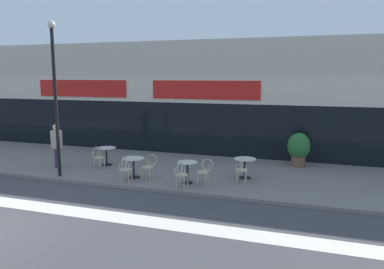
% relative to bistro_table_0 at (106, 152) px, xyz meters
% --- Properties ---
extents(sidewalk_slab, '(40.00, 5.50, 0.12)m').
position_rel_bistro_table_0_xyz_m(sidewalk_slab, '(0.03, 0.38, -0.58)').
color(sidewalk_slab, slate).
rests_on(sidewalk_slab, ground).
extents(storefront_facade, '(40.00, 4.06, 5.35)m').
position_rel_bistro_table_0_xyz_m(storefront_facade, '(0.03, 5.09, 2.02)').
color(storefront_facade, beige).
rests_on(storefront_facade, ground).
extents(bike_lane_stripe, '(36.00, 0.70, 0.01)m').
position_rel_bistro_table_0_xyz_m(bike_lane_stripe, '(0.03, -4.70, -0.64)').
color(bike_lane_stripe, silver).
rests_on(bike_lane_stripe, ground).
extents(bistro_table_0, '(0.78, 0.78, 0.72)m').
position_rel_bistro_table_0_xyz_m(bistro_table_0, '(0.00, 0.00, 0.00)').
color(bistro_table_0, black).
rests_on(bistro_table_0, sidewalk_slab).
extents(bistro_table_1, '(0.78, 0.78, 0.72)m').
position_rel_bistro_table_0_xyz_m(bistro_table_1, '(1.96, -1.38, -0.00)').
color(bistro_table_1, black).
rests_on(bistro_table_1, sidewalk_slab).
extents(bistro_table_2, '(0.67, 0.67, 0.75)m').
position_rel_bistro_table_0_xyz_m(bistro_table_2, '(4.02, -1.42, 0.01)').
color(bistro_table_2, black).
rests_on(bistro_table_2, sidewalk_slab).
extents(bistro_table_3, '(0.79, 0.79, 0.72)m').
position_rel_bistro_table_0_xyz_m(bistro_table_3, '(5.77, -0.18, -0.00)').
color(bistro_table_3, black).
rests_on(bistro_table_3, sidewalk_slab).
extents(cafe_chair_0_near, '(0.41, 0.58, 0.90)m').
position_rel_bistro_table_0_xyz_m(cafe_chair_0_near, '(-0.00, -0.63, -0.01)').
color(cafe_chair_0_near, beige).
rests_on(cafe_chair_0_near, sidewalk_slab).
extents(cafe_chair_1_near, '(0.44, 0.59, 0.90)m').
position_rel_bistro_table_0_xyz_m(cafe_chair_1_near, '(1.96, -2.01, -0.01)').
color(cafe_chair_1_near, beige).
rests_on(cafe_chair_1_near, sidewalk_slab).
extents(cafe_chair_1_side, '(0.59, 0.43, 0.90)m').
position_rel_bistro_table_0_xyz_m(cafe_chair_1_side, '(2.58, -1.38, -0.01)').
color(cafe_chair_1_side, beige).
rests_on(cafe_chair_1_side, sidewalk_slab).
extents(cafe_chair_2_near, '(0.43, 0.59, 0.90)m').
position_rel_bistro_table_0_xyz_m(cafe_chair_2_near, '(4.02, -2.04, -0.01)').
color(cafe_chair_2_near, beige).
rests_on(cafe_chair_2_near, sidewalk_slab).
extents(cafe_chair_2_side, '(0.58, 0.42, 0.90)m').
position_rel_bistro_table_0_xyz_m(cafe_chair_2_side, '(4.65, -1.42, -0.01)').
color(cafe_chair_2_side, beige).
rests_on(cafe_chair_2_side, sidewalk_slab).
extents(cafe_chair_3_near, '(0.40, 0.58, 0.90)m').
position_rel_bistro_table_0_xyz_m(cafe_chair_3_near, '(5.77, -0.80, -0.01)').
color(cafe_chair_3_near, beige).
rests_on(cafe_chair_3_near, sidewalk_slab).
extents(planter_pot, '(0.90, 0.90, 1.37)m').
position_rel_bistro_table_0_xyz_m(planter_pot, '(7.49, 2.31, 0.22)').
color(planter_pot, brown).
rests_on(planter_pot, sidewalk_slab).
extents(lamp_post, '(0.26, 0.26, 5.51)m').
position_rel_bistro_table_0_xyz_m(lamp_post, '(-0.72, -2.06, 2.64)').
color(lamp_post, black).
rests_on(lamp_post, sidewalk_slab).
extents(pedestrian_near_end, '(0.55, 0.55, 1.74)m').
position_rel_bistro_table_0_xyz_m(pedestrian_near_end, '(-1.65, -0.96, 0.51)').
color(pedestrian_near_end, '#382D47').
rests_on(pedestrian_near_end, sidewalk_slab).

